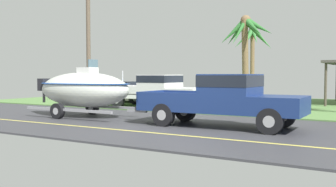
# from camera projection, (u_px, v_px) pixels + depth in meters

# --- Properties ---
(ground) EXTENTS (36.00, 22.00, 0.11)m
(ground) POSITION_uv_depth(u_px,v_px,m) (261.00, 109.00, 20.49)
(ground) COLOR #38383D
(pickup_truck_towing) EXTENTS (5.93, 1.98, 1.83)m
(pickup_truck_towing) POSITION_uv_depth(u_px,v_px,m) (230.00, 98.00, 13.07)
(pickup_truck_towing) COLOR navy
(pickup_truck_towing) RESTS_ON ground
(boat_on_trailer) EXTENTS (5.81, 2.36, 2.45)m
(boat_on_trailer) POSITION_uv_depth(u_px,v_px,m) (83.00, 89.00, 16.37)
(boat_on_trailer) COLOR gray
(boat_on_trailer) RESTS_ON ground
(parked_pickup_background) EXTENTS (6.00, 2.14, 1.81)m
(parked_pickup_background) POSITION_uv_depth(u_px,v_px,m) (160.00, 89.00, 20.92)
(parked_pickup_background) COLOR silver
(parked_pickup_background) RESTS_ON ground
(parked_sedan_far) EXTENTS (4.56, 1.81, 1.38)m
(parked_sedan_far) POSITION_uv_depth(u_px,v_px,m) (121.00, 92.00, 25.06)
(parked_sedan_far) COLOR beige
(parked_sedan_far) RESTS_ON ground
(palm_tree_mid) EXTENTS (3.18, 3.29, 5.26)m
(palm_tree_mid) POSITION_uv_depth(u_px,v_px,m) (247.00, 38.00, 22.11)
(palm_tree_mid) COLOR brown
(palm_tree_mid) RESTS_ON ground
(palm_tree_far_left) EXTENTS (2.62, 3.03, 5.17)m
(palm_tree_far_left) POSITION_uv_depth(u_px,v_px,m) (253.00, 43.00, 26.29)
(palm_tree_far_left) COLOR brown
(palm_tree_far_left) RESTS_ON ground
(utility_pole) EXTENTS (0.24, 1.80, 8.04)m
(utility_pole) POSITION_uv_depth(u_px,v_px,m) (88.00, 34.00, 22.01)
(utility_pole) COLOR brown
(utility_pole) RESTS_ON ground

